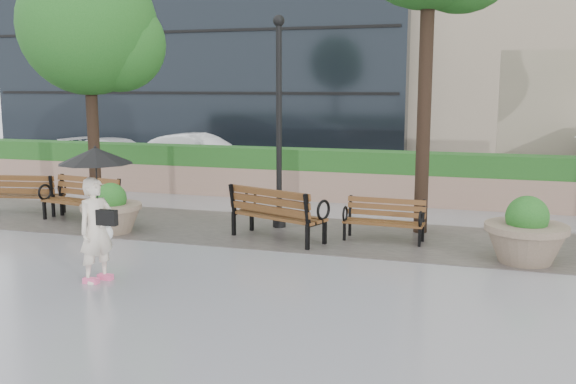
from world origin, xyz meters
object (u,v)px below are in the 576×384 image
(bench_2, at_px, (278,224))
(car_left, at_px, (118,156))
(pedestrian, at_px, (96,201))
(bench_0, at_px, (24,202))
(bench_3, at_px, (384,229))
(planter_left, at_px, (111,213))
(lamppost, at_px, (279,136))
(planter_right, at_px, (526,237))
(car_right, at_px, (199,155))
(bench_1, at_px, (81,209))

(bench_2, height_order, car_left, car_left)
(pedestrian, bearing_deg, bench_0, 71.92)
(bench_3, height_order, planter_left, planter_left)
(bench_2, height_order, lamppost, lamppost)
(bench_0, height_order, car_left, car_left)
(bench_0, relative_size, bench_2, 0.90)
(planter_left, xyz_separation_m, planter_right, (8.11, 0.10, 0.05))
(bench_2, distance_m, pedestrian, 3.97)
(bench_0, height_order, lamppost, lamppost)
(planter_left, xyz_separation_m, car_right, (-1.97, 8.50, 0.29))
(bench_1, bearing_deg, bench_2, 5.97)
(bench_1, distance_m, lamppost, 4.82)
(bench_1, bearing_deg, bench_3, 11.63)
(lamppost, bearing_deg, bench_1, -170.46)
(bench_2, height_order, pedestrian, pedestrian)
(bench_1, relative_size, bench_2, 0.91)
(lamppost, bearing_deg, bench_0, -176.03)
(bench_0, distance_m, bench_1, 1.82)
(bench_0, distance_m, planter_right, 11.22)
(bench_1, bearing_deg, car_left, 126.33)
(lamppost, relative_size, car_left, 1.05)
(bench_1, xyz_separation_m, car_right, (-0.69, 7.72, 0.41))
(lamppost, height_order, car_left, lamppost)
(bench_2, relative_size, pedestrian, 1.01)
(bench_1, bearing_deg, car_right, 105.53)
(pedestrian, bearing_deg, lamppost, 4.20)
(planter_left, relative_size, lamppost, 0.28)
(bench_0, xyz_separation_m, bench_1, (1.79, -0.31, 0.00))
(planter_right, xyz_separation_m, lamppost, (-4.93, 1.43, 1.52))
(pedestrian, bearing_deg, bench_3, -22.03)
(bench_1, xyz_separation_m, bench_2, (4.78, -0.37, 0.02))
(car_left, height_order, car_right, car_right)
(planter_left, distance_m, pedestrian, 3.53)
(pedestrian, bearing_deg, car_right, 40.19)
(bench_3, height_order, car_left, car_left)
(planter_right, xyz_separation_m, car_left, (-12.88, 7.86, 0.16))
(bench_2, relative_size, planter_left, 1.69)
(planter_right, bearing_deg, bench_1, 175.85)
(car_left, bearing_deg, bench_3, -114.20)
(bench_0, bearing_deg, pedestrian, 130.02)
(bench_2, height_order, bench_3, bench_2)
(planter_right, relative_size, lamppost, 0.31)
(bench_2, relative_size, lamppost, 0.47)
(planter_right, bearing_deg, car_left, 148.61)
(bench_2, height_order, planter_right, planter_right)
(planter_left, bearing_deg, bench_0, 160.45)
(lamppost, bearing_deg, car_right, 126.43)
(planter_left, distance_m, planter_right, 8.11)
(car_right, xyz_separation_m, pedestrian, (3.65, -11.48, 0.57))
(bench_3, xyz_separation_m, planter_left, (-5.53, -0.92, 0.16))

